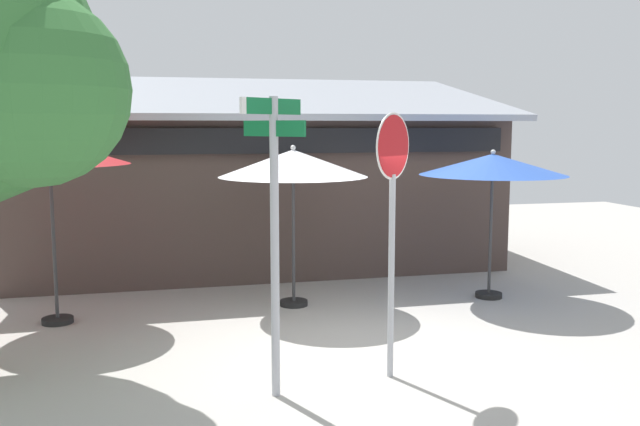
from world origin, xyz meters
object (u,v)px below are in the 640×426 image
stop_sign (392,197)px  patio_umbrella_crimson_left (49,154)px  patio_umbrella_ivory_center (293,164)px  street_sign_post (274,218)px  patio_umbrella_royal_blue_right (493,166)px

stop_sign → patio_umbrella_crimson_left: size_ratio=1.10×
patio_umbrella_crimson_left → patio_umbrella_ivory_center: patio_umbrella_crimson_left is taller
street_sign_post → patio_umbrella_ivory_center: street_sign_post is taller
street_sign_post → patio_umbrella_ivory_center: (0.92, 3.51, 0.34)m
street_sign_post → patio_umbrella_crimson_left: size_ratio=1.15×
stop_sign → patio_umbrella_ivory_center: (-0.44, 3.28, 0.19)m
patio_umbrella_ivory_center → stop_sign: bearing=-82.3°
patio_umbrella_crimson_left → patio_umbrella_royal_blue_right: (6.74, -0.13, -0.25)m
street_sign_post → patio_umbrella_royal_blue_right: (4.15, 3.24, 0.29)m
street_sign_post → patio_umbrella_royal_blue_right: street_sign_post is taller
stop_sign → patio_umbrella_royal_blue_right: (2.80, 3.01, 0.14)m
street_sign_post → stop_sign: 1.39m
patio_umbrella_crimson_left → patio_umbrella_royal_blue_right: bearing=-1.1°
stop_sign → patio_umbrella_ivory_center: stop_sign is taller
street_sign_post → patio_umbrella_royal_blue_right: size_ratio=1.28×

